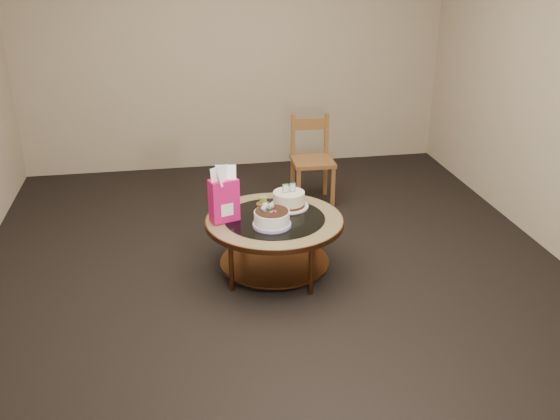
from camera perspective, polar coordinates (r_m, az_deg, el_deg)
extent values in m
plane|color=black|center=(4.76, -0.49, -5.74)|extent=(5.00, 5.00, 0.00)
cube|color=tan|center=(6.70, -4.26, 14.73)|extent=(4.50, 0.02, 2.60)
cube|color=tan|center=(2.02, 11.57, -7.85)|extent=(4.50, 0.02, 2.60)
cylinder|color=brown|center=(4.90, 3.11, -2.10)|extent=(0.04, 0.04, 0.42)
cylinder|color=brown|center=(4.94, -3.46, -1.86)|extent=(0.04, 0.04, 0.42)
cylinder|color=brown|center=(4.45, -4.48, -5.00)|extent=(0.04, 0.04, 0.42)
cylinder|color=brown|center=(4.40, 2.85, -5.31)|extent=(0.04, 0.04, 0.42)
cylinder|color=brown|center=(4.71, -0.49, -4.68)|extent=(0.82, 0.82, 0.02)
cylinder|color=brown|center=(4.56, -0.51, -1.01)|extent=(1.02, 1.02, 0.04)
cylinder|color=#9E8757|center=(4.56, -0.51, -0.85)|extent=(1.00, 1.00, 0.01)
cylinder|color=black|center=(4.55, -0.51, -0.76)|extent=(0.74, 0.74, 0.01)
cylinder|color=#AF94D2|center=(4.42, -0.75, -1.33)|extent=(0.28, 0.28, 0.02)
cylinder|color=silver|center=(4.40, -0.75, -0.80)|extent=(0.25, 0.25, 0.11)
cylinder|color=black|center=(4.38, -0.75, -0.10)|extent=(0.24, 0.24, 0.01)
sphere|color=#AF94D2|center=(4.41, -1.35, 0.37)|extent=(0.05, 0.05, 0.05)
sphere|color=#AF94D2|center=(4.42, -0.81, 0.40)|extent=(0.04, 0.04, 0.04)
sphere|color=#AF94D2|center=(4.38, -1.51, 0.13)|extent=(0.04, 0.04, 0.04)
cone|color=#20792A|center=(4.40, -0.95, 0.10)|extent=(0.02, 0.03, 0.02)
cone|color=#20792A|center=(4.41, -1.69, 0.15)|extent=(0.04, 0.03, 0.02)
cone|color=#20792A|center=(4.44, -0.58, 0.33)|extent=(0.04, 0.04, 0.02)
cone|color=#20792A|center=(4.36, -1.33, -0.13)|extent=(0.04, 0.03, 0.02)
cylinder|color=white|center=(4.73, 0.82, 0.36)|extent=(0.30, 0.30, 0.01)
cylinder|color=#431F13|center=(4.73, 0.82, 0.54)|extent=(0.24, 0.24, 0.02)
cylinder|color=beige|center=(4.71, 0.82, 1.15)|extent=(0.24, 0.24, 0.09)
cube|color=#47A551|center=(4.67, 0.50, 2.00)|extent=(0.05, 0.02, 0.07)
cube|color=white|center=(4.67, 0.50, 2.00)|extent=(0.04, 0.02, 0.05)
cube|color=#3F84D6|center=(4.69, 1.15, 2.07)|extent=(0.05, 0.02, 0.07)
cube|color=white|center=(4.69, 1.15, 2.07)|extent=(0.04, 0.02, 0.05)
cube|color=#C3125D|center=(4.47, -5.14, 0.91)|extent=(0.23, 0.17, 0.31)
cube|color=white|center=(4.49, -5.12, 0.26)|extent=(0.12, 0.14, 0.09)
cube|color=#E7D65F|center=(4.75, -1.54, 0.42)|extent=(0.10, 0.10, 0.01)
cylinder|color=gold|center=(4.75, -1.54, 0.52)|extent=(0.11, 0.11, 0.01)
cylinder|color=olive|center=(4.74, -1.54, 0.89)|extent=(0.06, 0.06, 0.06)
cylinder|color=black|center=(4.72, -1.55, 1.25)|extent=(0.00, 0.00, 0.01)
cube|color=brown|center=(5.87, 3.01, 4.46)|extent=(0.39, 0.39, 0.04)
cube|color=brown|center=(5.77, 1.70, 1.95)|extent=(0.04, 0.04, 0.41)
cube|color=brown|center=(5.83, 4.85, 2.13)|extent=(0.04, 0.04, 0.41)
cube|color=brown|center=(6.07, 1.16, 3.08)|extent=(0.04, 0.04, 0.41)
cube|color=brown|center=(6.13, 4.16, 3.23)|extent=(0.04, 0.04, 0.41)
cube|color=brown|center=(5.93, 1.19, 6.80)|extent=(0.04, 0.04, 0.42)
cube|color=brown|center=(5.99, 4.28, 6.92)|extent=(0.04, 0.04, 0.42)
cube|color=brown|center=(5.93, 2.76, 7.86)|extent=(0.33, 0.04, 0.11)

